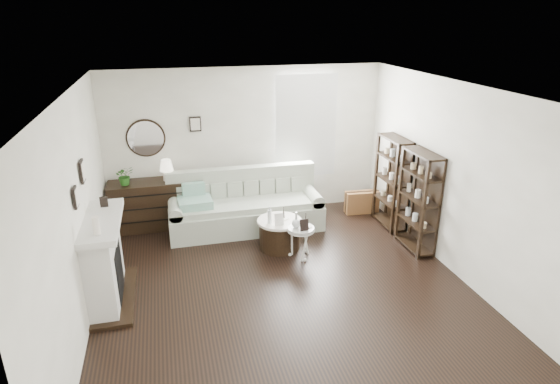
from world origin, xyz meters
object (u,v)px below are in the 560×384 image
object	(u,v)px
sofa	(245,209)
dresser	(148,205)
drum_table	(279,234)
pedestal_table	(301,230)

from	to	relation	value
sofa	dresser	world-z (taller)	sofa
sofa	dresser	xyz separation A→B (m)	(-1.65, 0.39, 0.09)
dresser	drum_table	distance (m)	2.43
sofa	dresser	bearing A→B (deg)	166.71
drum_table	pedestal_table	bearing A→B (deg)	-56.86
dresser	pedestal_table	distance (m)	2.84
drum_table	pedestal_table	world-z (taller)	pedestal_table
drum_table	pedestal_table	xyz separation A→B (m)	(0.24, -0.37, 0.21)
sofa	drum_table	size ratio (longest dim) A/B	3.73
dresser	drum_table	bearing A→B (deg)	-32.78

